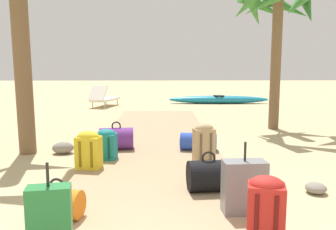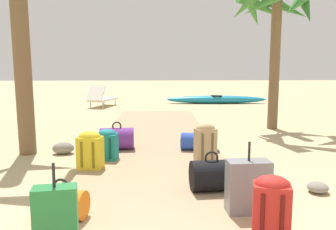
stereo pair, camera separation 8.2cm
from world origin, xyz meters
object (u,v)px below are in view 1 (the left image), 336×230
Objects in this scene: backpack_tan at (204,143)px; palm_tree_near_right at (275,13)px; duffel_bag_orange at (58,203)px; lounge_chair at (103,98)px; backpack_red at (266,207)px; duffel_bag_blue at (198,142)px; kayak at (219,99)px; backpack_teal at (106,143)px; duffel_bag_black at (208,176)px; backpack_yellow at (89,149)px; suitcase_grey at (244,187)px; duffel_bag_purple at (116,138)px; suitcase_green at (50,218)px.

backpack_tan is 0.18× the size of palm_tree_near_right.
backpack_tan is at bearing 48.24° from duffel_bag_orange.
lounge_chair reaches higher than duffel_bag_orange.
backpack_red is 0.16× the size of palm_tree_near_right.
duffel_bag_blue is 8.37m from kayak.
duffel_bag_blue is at bearing 20.33° from backpack_teal.
duffel_bag_black is (1.54, 0.71, 0.04)m from duffel_bag_orange.
backpack_yellow is 0.13× the size of kayak.
duffel_bag_blue is 3.19m from backpack_red.
duffel_bag_blue is 2.00m from duffel_bag_black.
lounge_chair reaches higher than backpack_red.
suitcase_grey is 1.17× the size of backpack_tan.
lounge_chair is (-2.69, 9.17, 0.07)m from duffel_bag_black.
duffel_bag_purple is at bearing 116.64° from backpack_red.
suitcase_grey is 0.18× the size of kayak.
palm_tree_near_right is at bearing 72.52° from backpack_red.
suitcase_grey reaches higher than backpack_teal.
backpack_red is at bearing -83.98° from backpack_tan.
backpack_teal is at bearing -159.67° from duffel_bag_blue.
duffel_bag_black is (1.43, 1.31, -0.08)m from suitcase_green.
suitcase_grey is 10.92m from kayak.
duffel_bag_black is at bearing -31.05° from backpack_yellow.
duffel_bag_blue is 1.60m from backpack_teal.
backpack_red is 0.34× the size of lounge_chair.
backpack_tan is at bearing -121.04° from palm_tree_near_right.
suitcase_grey is 1.18× the size of duffel_bag_purple.
duffel_bag_black is 5.53m from palm_tree_near_right.
kayak is (3.30, 10.91, -0.06)m from duffel_bag_orange.
lounge_chair reaches higher than duffel_bag_blue.
duffel_bag_blue is (1.52, 3.31, -0.11)m from suitcase_green.
palm_tree_near_right is 0.85× the size of kayak.
duffel_bag_blue is at bearing 93.91° from suitcase_grey.
kayak is (1.68, 9.09, -0.24)m from backpack_tan.
duffel_bag_black is 0.13× the size of kayak.
lounge_chair reaches higher than duffel_bag_black.
duffel_bag_black is at bearing -94.15° from backpack_tan.
palm_tree_near_right is (3.68, 3.52, 2.38)m from backpack_yellow.
duffel_bag_blue is 0.40× the size of lounge_chair.
backpack_yellow is at bearing 93.80° from suitcase_green.
suitcase_green is at bearing -83.13° from lounge_chair.
duffel_bag_purple reaches higher than duffel_bag_orange.
backpack_teal is at bearing -109.86° from kayak.
kayak is at bearing 70.14° from backpack_teal.
duffel_bag_purple is 0.15× the size of kayak.
backpack_yellow is at bearing -136.26° from palm_tree_near_right.
duffel_bag_orange is 2.44m from backpack_tan.
suitcase_grey reaches higher than backpack_yellow.
backpack_red is at bearing -84.95° from suitcase_grey.
kayak is (1.44, 11.38, -0.21)m from backpack_red.
duffel_bag_orange is 0.13× the size of kayak.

